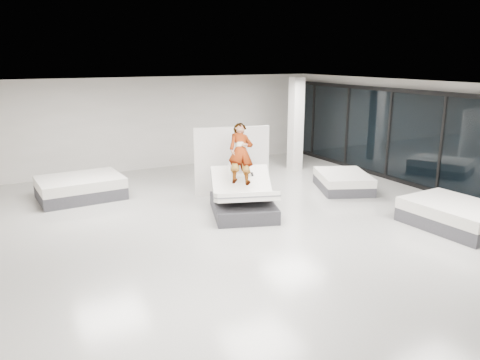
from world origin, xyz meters
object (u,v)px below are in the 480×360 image
Objects in this scene: hero_bed at (243,199)px; flat_bed_right_near at (455,215)px; remote at (252,174)px; column at (296,124)px; divider_panel at (232,161)px; flat_bed_left_far at (80,188)px; flat_bed_right_far at (343,181)px; person at (241,162)px.

flat_bed_right_near is at bearing -38.93° from hero_bed.
remote is 0.06× the size of flat_bed_right_near.
column is at bearing 89.49° from flat_bed_right_near.
divider_panel reaches higher than hero_bed.
remote is 0.06× the size of flat_bed_left_far.
flat_bed_left_far is (-3.56, 3.48, -0.73)m from remote.
flat_bed_left_far is 0.72× the size of column.
divider_panel is 0.97× the size of flat_bed_right_near.
divider_panel is 3.84m from column.
flat_bed_right_far is (3.71, 0.57, -0.13)m from hero_bed.
flat_bed_left_far reaches higher than flat_bed_right_far.
flat_bed_right_near is 0.97× the size of flat_bed_left_far.
person is 0.84× the size of divider_panel.
person is 4.74m from flat_bed_left_far.
person is 0.48m from remote.
flat_bed_right_near is at bearing -90.51° from column.
flat_bed_left_far is at bearing 173.22° from divider_panel.
divider_panel is at bearing 97.29° from remote.
flat_bed_left_far is (-7.26, 6.53, 0.01)m from flat_bed_right_near.
column is (3.76, 3.57, 0.56)m from remote.
hero_bed is 1.06× the size of flat_bed_right_near.
flat_bed_right_near is at bearing -23.10° from person.
remote is at bearing 140.55° from flat_bed_right_near.
column is at bearing 58.58° from person.
column reaches higher than flat_bed_left_far.
column is (3.96, 3.47, 1.21)m from hero_bed.
divider_panel is 0.94× the size of flat_bed_left_far.
person is 1.55m from divider_panel.
column is (3.85, 3.17, 0.33)m from person.
flat_bed_left_far is at bearing 158.34° from flat_bed_right_far.
divider_panel is at bearing 124.12° from flat_bed_right_near.
flat_bed_left_far is (-3.95, 1.64, -0.67)m from divider_panel.
divider_panel reaches higher than flat_bed_left_far.
flat_bed_left_far is (-7.07, 2.81, 0.05)m from flat_bed_right_far.
divider_panel is at bearing 90.72° from person.
hero_bed is at bearing -171.27° from flat_bed_right_far.
flat_bed_right_far is (3.61, 0.27, -1.02)m from person.
hero_bed is at bearing -45.14° from flat_bed_left_far.
flat_bed_right_near is 0.70× the size of column.
person is at bearing 122.15° from remote.
remote is 3.66m from flat_bed_right_far.
hero_bed is at bearing -138.78° from column.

